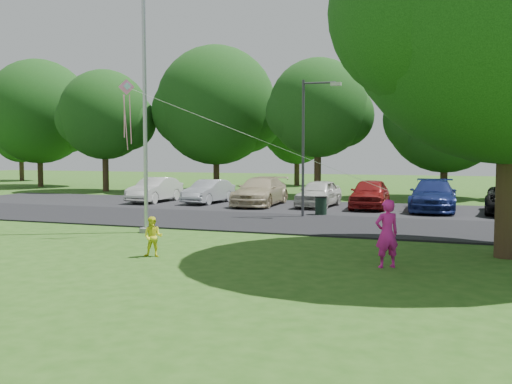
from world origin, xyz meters
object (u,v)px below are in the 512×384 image
(trash_can, at_px, (321,206))
(kite, at_px, (135,104))
(flagpole, at_px, (145,114))
(street_lamp, at_px, (309,135))
(woman, at_px, (387,234))
(child_yellow, at_px, (153,237))

(trash_can, distance_m, kite, 10.27)
(flagpole, height_order, trash_can, flagpole)
(flagpole, relative_size, kite, 1.12)
(street_lamp, bearing_deg, woman, -69.63)
(kite, bearing_deg, woman, -47.67)
(woman, bearing_deg, street_lamp, -98.31)
(trash_can, bearing_deg, child_yellow, -100.11)
(woman, xyz_separation_m, child_yellow, (-6.11, -0.65, -0.29))
(kite, bearing_deg, child_yellow, -84.91)
(street_lamp, bearing_deg, flagpole, -128.62)
(trash_can, bearing_deg, kite, -116.56)
(flagpole, distance_m, child_yellow, 6.04)
(trash_can, distance_m, child_yellow, 11.48)
(child_yellow, bearing_deg, trash_can, 65.40)
(street_lamp, xyz_separation_m, kite, (-3.89, -7.51, 0.86))
(trash_can, bearing_deg, flagpole, -122.58)
(street_lamp, relative_size, kite, 0.66)
(flagpole, xyz_separation_m, child_yellow, (2.60, -4.08, -3.62))
(trash_can, xyz_separation_m, child_yellow, (-2.01, -11.30, 0.11))
(flagpole, bearing_deg, woman, -21.48)
(flagpole, xyz_separation_m, woman, (8.71, -3.43, -3.33))
(street_lamp, height_order, kite, street_lamp)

